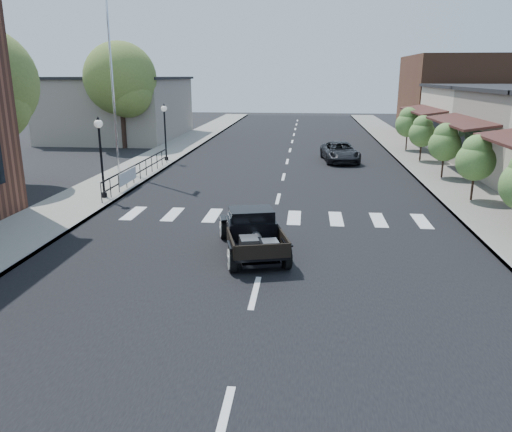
# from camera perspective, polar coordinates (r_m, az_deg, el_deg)

# --- Properties ---
(ground) EXTENTS (120.00, 120.00, 0.00)m
(ground) POSITION_cam_1_polar(r_m,az_deg,el_deg) (15.56, 1.02, -4.23)
(ground) COLOR black
(ground) RESTS_ON ground
(road) EXTENTS (14.00, 80.00, 0.02)m
(road) POSITION_cam_1_polar(r_m,az_deg,el_deg) (30.06, 3.44, 5.58)
(road) COLOR black
(road) RESTS_ON ground
(road_markings) EXTENTS (12.00, 60.00, 0.06)m
(road_markings) POSITION_cam_1_polar(r_m,az_deg,el_deg) (25.17, 2.94, 3.56)
(road_markings) COLOR silver
(road_markings) RESTS_ON ground
(sidewalk_left) EXTENTS (3.00, 80.00, 0.15)m
(sidewalk_left) POSITION_cam_1_polar(r_m,az_deg,el_deg) (31.56, -12.25, 5.86)
(sidewalk_left) COLOR gray
(sidewalk_left) RESTS_ON ground
(sidewalk_right) EXTENTS (3.00, 80.00, 0.15)m
(sidewalk_right) POSITION_cam_1_polar(r_m,az_deg,el_deg) (30.90, 19.45, 5.11)
(sidewalk_right) COLOR gray
(sidewalk_right) RESTS_ON ground
(low_building_left) EXTENTS (10.00, 12.00, 5.00)m
(low_building_left) POSITION_cam_1_polar(r_m,az_deg,el_deg) (45.63, -15.33, 11.70)
(low_building_left) COLOR #9E9485
(low_building_left) RESTS_ON ground
(storefront_far) EXTENTS (10.00, 9.00, 4.50)m
(storefront_far) POSITION_cam_1_polar(r_m,az_deg,el_deg) (39.20, 26.80, 9.64)
(storefront_far) COLOR beige
(storefront_far) RESTS_ON ground
(far_building_right) EXTENTS (11.00, 10.00, 7.00)m
(far_building_right) POSITION_cam_1_polar(r_m,az_deg,el_deg) (48.75, 23.44, 12.39)
(far_building_right) COLOR brown
(far_building_right) RESTS_ON ground
(railing) EXTENTS (0.08, 10.00, 1.00)m
(railing) POSITION_cam_1_polar(r_m,az_deg,el_deg) (26.41, -13.13, 5.19)
(railing) COLOR black
(railing) RESTS_ON sidewalk_left
(banner) EXTENTS (0.04, 2.20, 0.60)m
(banner) POSITION_cam_1_polar(r_m,az_deg,el_deg) (24.58, -14.40, 3.85)
(banner) COLOR silver
(banner) RESTS_ON sidewalk_left
(lamp_post_b) EXTENTS (0.36, 0.36, 3.50)m
(lamp_post_b) POSITION_cam_1_polar(r_m,az_deg,el_deg) (22.63, -17.27, 6.38)
(lamp_post_b) COLOR black
(lamp_post_b) RESTS_ON sidewalk_left
(lamp_post_c) EXTENTS (0.36, 0.36, 3.50)m
(lamp_post_c) POSITION_cam_1_polar(r_m,az_deg,el_deg) (31.99, -10.34, 9.40)
(lamp_post_c) COLOR black
(lamp_post_c) RESTS_ON sidewalk_left
(flagpole) EXTENTS (0.12, 0.12, 12.67)m
(flagpole) POSITION_cam_1_polar(r_m,az_deg,el_deg) (28.55, -16.34, 17.52)
(flagpole) COLOR silver
(flagpole) RESTS_ON sidewalk_left
(big_tree_far) EXTENTS (5.27, 5.27, 7.74)m
(big_tree_far) POSITION_cam_1_polar(r_m,az_deg,el_deg) (39.08, -15.13, 13.13)
(big_tree_far) COLOR #596E2F
(big_tree_far) RESTS_ON ground
(small_tree_b) EXTENTS (1.62, 1.62, 2.70)m
(small_tree_b) POSITION_cam_1_polar(r_m,az_deg,el_deg) (23.11, 23.70, 4.93)
(small_tree_b) COLOR #527E39
(small_tree_b) RESTS_ON sidewalk_right
(small_tree_c) EXTENTS (1.64, 1.64, 2.73)m
(small_tree_c) POSITION_cam_1_polar(r_m,az_deg,el_deg) (27.81, 20.69, 6.91)
(small_tree_c) COLOR #527E39
(small_tree_c) RESTS_ON sidewalk_right
(small_tree_d) EXTENTS (1.62, 1.62, 2.70)m
(small_tree_d) POSITION_cam_1_polar(r_m,az_deg,el_deg) (32.96, 18.40, 8.34)
(small_tree_d) COLOR #527E39
(small_tree_d) RESTS_ON sidewalk_right
(small_tree_e) EXTENTS (1.74, 1.74, 2.90)m
(small_tree_e) POSITION_cam_1_polar(r_m,az_deg,el_deg) (37.50, 16.92, 9.43)
(small_tree_e) COLOR #527E39
(small_tree_e) RESTS_ON sidewalk_right
(hotrod_pickup) EXTENTS (2.87, 4.42, 1.41)m
(hotrod_pickup) POSITION_cam_1_polar(r_m,az_deg,el_deg) (15.28, -0.44, -1.81)
(hotrod_pickup) COLOR black
(hotrod_pickup) RESTS_ON ground
(second_car) EXTENTS (2.51, 4.63, 1.23)m
(second_car) POSITION_cam_1_polar(r_m,az_deg,el_deg) (32.33, 9.58, 7.20)
(second_car) COLOR black
(second_car) RESTS_ON ground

